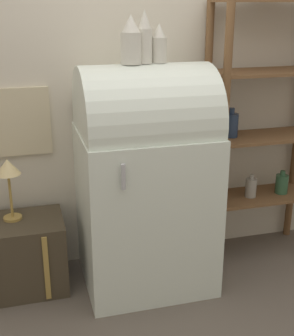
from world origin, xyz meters
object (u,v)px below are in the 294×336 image
Objects in this scene: suitcase_trunk at (19,255)px; vase_right at (159,45)px; refrigerator at (145,176)px; desk_lamp at (8,172)px; vase_center at (145,39)px; vase_left at (131,41)px.

vase_right is at bearing -5.45° from suitcase_trunk.
refrigerator is 3.60× the size of desk_lamp.
vase_right is at bearing 10.82° from refrigerator.
vase_center is at bearing -174.68° from vase_right.
refrigerator is at bearing -10.15° from desk_lamp.
vase_right is at bearing -8.13° from desk_lamp.
desk_lamp is (-0.87, 0.12, -0.71)m from vase_right.
vase_center is (0.00, 0.01, 0.79)m from refrigerator.
refrigerator is 0.91m from suitcase_trunk.
suitcase_trunk is (-0.77, 0.10, -0.47)m from refrigerator.
vase_center is 0.76× the size of desk_lamp.
vase_center reaches higher than vase_right.
vase_left is 1.22× the size of vase_right.
desk_lamp reaches higher than suitcase_trunk.
vase_left is 1.03m from desk_lamp.
refrigerator is 0.79m from vase_center.
vase_left is at bearing -172.89° from vase_right.
vase_right is (0.09, 0.02, 0.76)m from refrigerator.
desk_lamp is at bearing 170.48° from vase_center.
vase_center reaches higher than desk_lamp.
vase_left is at bearing -8.38° from suitcase_trunk.
vase_left is at bearing -171.05° from vase_center.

